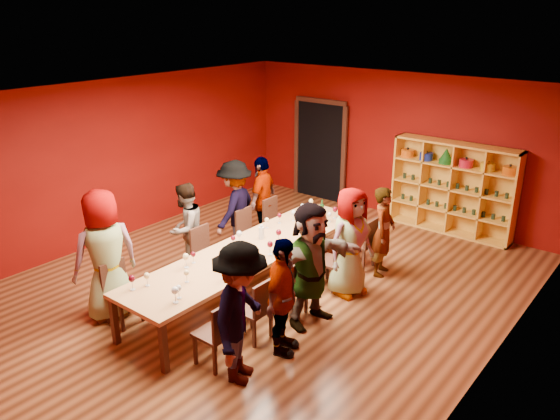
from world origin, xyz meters
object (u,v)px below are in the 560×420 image
Objects in this scene: chair_person_left_3 at (248,231)px; wine_bottle at (322,210)px; chair_person_right_0 at (219,331)px; chair_person_right_4 at (365,241)px; chair_person_right_2 at (294,284)px; person_right_3 at (350,242)px; person_right_2 at (311,265)px; shelving_unit at (454,184)px; person_left_2 at (186,229)px; chair_person_left_0 at (119,289)px; chair_person_left_4 at (275,219)px; tasting_table at (252,251)px; person_left_3 at (235,208)px; chair_person_right_1 at (257,307)px; chair_person_left_2 at (205,251)px; spittoon_bowl at (237,256)px; person_right_1 at (282,297)px; person_left_0 at (105,255)px; person_left_4 at (263,199)px; chair_person_right_3 at (335,259)px; person_right_4 at (383,232)px; person_right_0 at (241,314)px.

wine_bottle is (0.95, 0.88, 0.36)m from chair_person_left_3.
chair_person_right_0 is 3.48m from chair_person_right_4.
person_right_3 reaches higher than chair_person_right_2.
person_right_2 is at bearing 79.74° from chair_person_right_0.
chair_person_right_0 is at bearing -94.66° from shelving_unit.
person_left_2 is at bearing 145.83° from chair_person_right_0.
chair_person_left_0 is 3.43m from chair_person_left_4.
tasting_table is at bearing 171.75° from chair_person_right_2.
chair_person_right_1 is (2.12, -1.86, -0.36)m from person_left_3.
person_right_3 is at bearing 26.93° from chair_person_left_2.
person_left_3 is 1.00× the size of person_right_3.
chair_person_left_2 is 1.00× the size of chair_person_right_2.
chair_person_right_2 is at bearing 90.00° from chair_person_right_0.
chair_person_right_4 is (0.00, 3.48, 0.00)m from chair_person_right_0.
person_left_3 reaches higher than spittoon_bowl.
chair_person_right_0 is 0.56× the size of person_right_1.
person_left_0 is at bearing -94.04° from chair_person_left_4.
person_left_3 is 1.05× the size of person_left_4.
chair_person_right_3 is 1.00× the size of chair_person_right_4.
person_right_2 reaches higher than chair_person_left_4.
shelving_unit is 6.60m from person_left_0.
chair_person_right_0 is at bearing -61.19° from tasting_table.
chair_person_right_3 is at bearing -90.00° from chair_person_right_4.
person_right_1 is (2.53, -2.59, -0.03)m from person_left_4.
person_left_4 is at bearing 125.85° from tasting_table.
person_left_4 reaches higher than chair_person_left_0.
spittoon_bowl is (1.43, -0.31, 0.04)m from person_left_2.
person_right_1 reaches higher than chair_person_right_2.
chair_person_right_0 is 2.58m from chair_person_right_3.
person_left_3 reaches higher than person_right_3.
chair_person_left_3 is 1.35m from wine_bottle.
person_left_4 reaches higher than chair_person_right_2.
person_left_0 reaches higher than tasting_table.
chair_person_right_3 is 1.29m from wine_bottle.
person_right_4 is at bearing 55.88° from tasting_table.
person_right_4 reaches higher than tasting_table.
person_left_3 is 5.92× the size of wine_bottle.
person_left_2 is 2.50m from chair_person_right_3.
person_left_3 reaches higher than person_right_4.
person_left_0 is 3.44m from person_left_4.
chair_person_right_1 is 0.52× the size of person_right_3.
person_left_2 is at bearing -21.35° from person_left_4.
chair_person_left_0 is 3.33× the size of spittoon_bowl.
chair_person_left_0 is (-0.91, -1.77, -0.20)m from tasting_table.
chair_person_right_0 and chair_person_right_1 have the same top height.
chair_person_left_0 is at bearing 103.01° from person_left_0.
chair_person_right_2 is 0.50× the size of person_right_2.
person_right_0 is (2.49, -3.31, 0.06)m from person_left_4.
person_left_2 reaches higher than chair_person_left_2.
person_left_3 reaches higher than chair_person_right_3.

